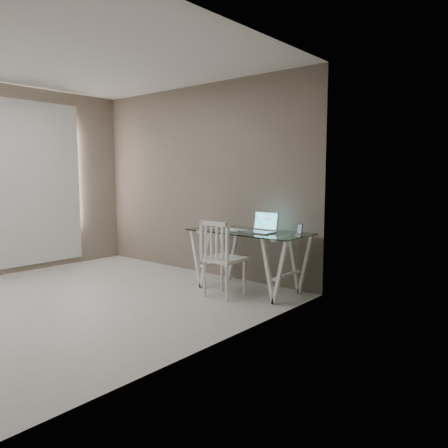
# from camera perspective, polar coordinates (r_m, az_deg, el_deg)

# --- Properties ---
(room) EXTENTS (4.50, 4.52, 2.71)m
(room) POSITION_cam_1_polar(r_m,az_deg,el_deg) (5.05, -21.60, 9.20)
(room) COLOR #B3B1AC
(room) RESTS_ON ground
(desk) EXTENTS (1.50, 0.70, 0.75)m
(desk) POSITION_cam_1_polar(r_m,az_deg,el_deg) (5.41, 3.27, -4.75)
(desk) COLOR silver
(desk) RESTS_ON ground
(chair) EXTENTS (0.43, 0.43, 0.91)m
(chair) POSITION_cam_1_polar(r_m,az_deg,el_deg) (5.09, -0.48, -4.09)
(chair) COLOR white
(chair) RESTS_ON ground
(laptop) EXTENTS (0.35, 0.28, 0.25)m
(laptop) POSITION_cam_1_polar(r_m,az_deg,el_deg) (5.27, 5.00, -0.42)
(laptop) COLOR silver
(laptop) RESTS_ON desk
(keyboard) EXTENTS (0.30, 0.13, 0.01)m
(keyboard) POSITION_cam_1_polar(r_m,az_deg,el_deg) (5.47, 1.59, -0.73)
(keyboard) COLOR silver
(keyboard) RESTS_ON desk
(mouse) EXTENTS (0.12, 0.07, 0.04)m
(mouse) POSITION_cam_1_polar(r_m,az_deg,el_deg) (5.26, 1.31, -0.86)
(mouse) COLOR white
(mouse) RESTS_ON desk
(phone_dock) EXTENTS (0.07, 0.07, 0.14)m
(phone_dock) POSITION_cam_1_polar(r_m,az_deg,el_deg) (5.01, 9.82, -1.10)
(phone_dock) COLOR white
(phone_dock) RESTS_ON desk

